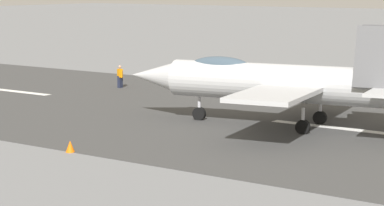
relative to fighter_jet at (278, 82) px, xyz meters
The scene contains 5 objects.
ground_plane 3.51m from the fighter_jet, 145.59° to the right, with size 400.00×400.00×0.00m, color slate.
runway_strip 3.51m from the fighter_jet, 145.83° to the right, with size 240.00×26.00×0.02m.
fighter_jet is the anchor object (origin of this frame).
crew_person 19.33m from the fighter_jet, 22.62° to the right, with size 0.64×0.44×1.73m.
marker_cone_mid 12.65m from the fighter_jet, 68.63° to the left, with size 0.44×0.44×0.55m, color orange.
Camera 1 is at (-19.29, 39.39, 7.83)m, focal length 74.43 mm.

